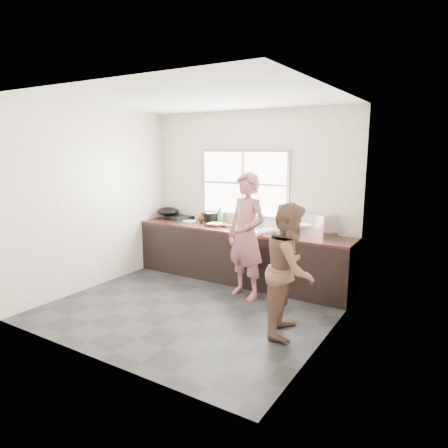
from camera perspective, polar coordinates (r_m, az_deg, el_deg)
The scene contains 30 objects.
floor at distance 5.52m, azimuth -4.53°, elevation -11.82°, with size 3.60×3.20×0.01m, color #2C2C2F.
ceiling at distance 5.13m, azimuth -5.00°, elevation 17.37°, with size 3.60×3.20×0.01m, color silver.
wall_back at distance 6.50m, azimuth 3.68°, elevation 4.03°, with size 3.60×0.01×2.70m, color beige.
wall_left at distance 6.38m, azimuth -17.94°, elevation 3.40°, with size 0.01×3.20×2.70m, color beige.
wall_right at distance 4.35m, azimuth 14.80°, elevation 0.30°, with size 0.01×3.20×2.70m, color beige.
wall_front at distance 4.00m, azimuth -18.51°, elevation -0.81°, with size 3.60×0.01×2.70m, color beige.
cabinet at distance 6.41m, azimuth 2.25°, elevation -4.62°, with size 3.60×0.62×0.82m, color black.
countertop at distance 6.31m, azimuth 2.28°, elevation -0.85°, with size 3.60×0.64×0.04m, color #341A15.
sink at distance 6.15m, azimuth 5.12°, elevation -0.97°, with size 0.55×0.45×0.02m, color silver.
faucet at distance 6.29m, azimuth 5.96°, elevation 0.64°, with size 0.02×0.02×0.30m, color silver.
window_frame at distance 6.52m, azimuth 2.86°, elevation 5.82°, with size 1.60×0.05×1.10m, color #9EA0A5.
window_glazing at distance 6.49m, azimuth 2.75°, elevation 5.81°, with size 1.50×0.01×1.00m, color white.
woman at distance 5.64m, azimuth 3.22°, elevation -2.32°, with size 0.61×0.40×1.67m, color #AF696D.
person_side at distance 4.62m, azimuth 9.44°, elevation -6.38°, with size 0.74×0.58×1.52m, color brown.
cutting_board at distance 6.55m, azimuth -1.13°, elevation -0.08°, with size 0.35×0.35×0.04m, color black.
cleaver at distance 6.41m, azimuth 0.65°, elevation -0.09°, with size 0.20×0.10×0.01m, color #ABACB2.
bowl_mince at distance 6.49m, azimuth -1.27°, elevation -0.11°, with size 0.22×0.22×0.05m, color white.
bowl_crabs at distance 6.00m, azimuth 6.49°, elevation -1.06°, with size 0.18×0.18×0.06m, color silver.
bowl_held at distance 5.92m, azimuth 5.52°, elevation -1.17°, with size 0.20×0.20×0.06m, color silver.
black_pot at distance 6.79m, azimuth -1.82°, elevation 0.91°, with size 0.25×0.25×0.18m, color black.
plate_food at distance 6.92m, azimuth -4.92°, elevation 0.40°, with size 0.24×0.24×0.02m, color silver.
bottle_green at distance 6.73m, azimuth -0.55°, elevation 1.46°, with size 0.12×0.12×0.32m, color green.
bottle_brown_tall at distance 6.84m, azimuth -2.77°, elevation 1.04°, with size 0.09×0.09×0.19m, color #4C2513.
bottle_brown_short at distance 6.84m, azimuth -3.12°, elevation 0.90°, with size 0.12×0.12×0.16m, color #402010.
glass_jar at distance 6.82m, azimuth -2.84°, elevation 0.60°, with size 0.07×0.07×0.09m, color silver.
burner at distance 7.22m, azimuth -6.25°, elevation 0.99°, with size 0.43×0.43×0.06m, color black.
wok at distance 7.24m, azimuth -8.01°, elevation 1.81°, with size 0.39×0.39×0.15m, color black.
dish_rack at distance 5.91m, azimuth 13.47°, elevation -0.11°, with size 0.44×0.31×0.33m, color silver.
pot_lid_left at distance 6.82m, azimuth -5.39°, elevation 0.21°, with size 0.22×0.22×0.01m, color #A6A9AC.
pot_lid_right at distance 7.20m, azimuth -5.83°, elevation 0.76°, with size 0.23×0.23×0.01m, color silver.
Camera 1 is at (3.03, -4.10, 2.12)m, focal length 32.00 mm.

